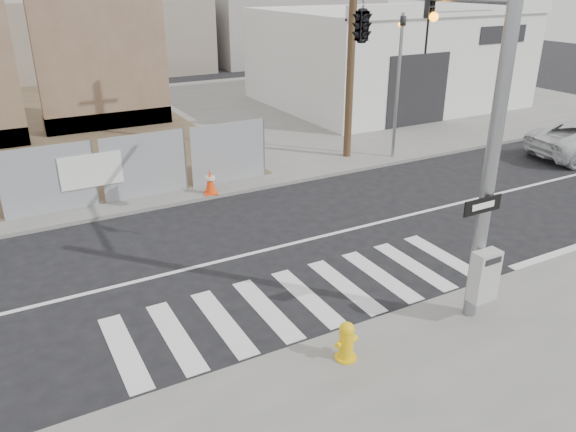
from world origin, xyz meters
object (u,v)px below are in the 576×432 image
auto_shop (386,56)px  signal_pole (400,64)px  fire_hydrant (346,341)px  traffic_cone_d (210,182)px

auto_shop → signal_pole: bearing=-127.5°
fire_hydrant → traffic_cone_d: size_ratio=0.95×
auto_shop → traffic_cone_d: 16.29m
signal_pole → traffic_cone_d: size_ratio=8.75×
auto_shop → fire_hydrant: size_ratio=15.85×
fire_hydrant → auto_shop: bearing=26.5°
auto_shop → fire_hydrant: auto_shop is taller
auto_shop → traffic_cone_d: bearing=-147.2°
signal_pole → fire_hydrant: signal_pole is taller
signal_pole → traffic_cone_d: bearing=108.4°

